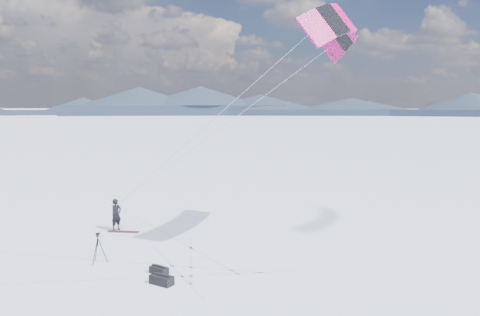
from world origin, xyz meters
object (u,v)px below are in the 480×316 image
at_px(tripod, 98,243).
at_px(gear_bag_a, 162,280).
at_px(gear_bag_b, 159,270).
at_px(snowkiter, 117,230).
at_px(snowboard, 123,232).

distance_m(tripod, gear_bag_a, 3.94).
distance_m(tripod, gear_bag_b, 3.13).
xyz_separation_m(snowkiter, gear_bag_a, (6.07, -5.81, 0.18)).
bearing_deg(gear_bag_a, snowkiter, 147.60).
bearing_deg(tripod, snowboard, 84.23).
height_order(tripod, gear_bag_a, tripod).
bearing_deg(gear_bag_b, snowboard, 150.49).
height_order(tripod, gear_bag_b, tripod).
bearing_deg(tripod, gear_bag_b, -32.24).
bearing_deg(snowkiter, tripod, -137.11).
xyz_separation_m(tripod, gear_bag_b, (3.04, -0.22, -0.70)).
relative_size(snowboard, gear_bag_a, 1.74).
xyz_separation_m(snowkiter, tripod, (2.36, -4.65, 0.85)).
bearing_deg(snowkiter, snowboard, -91.91).
bearing_deg(gear_bag_b, snowkiter, 152.42).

